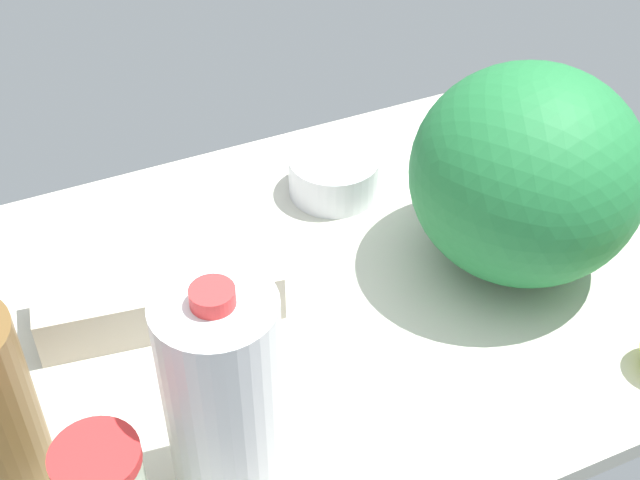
% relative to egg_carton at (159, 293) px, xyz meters
% --- Properties ---
extents(countertop, '(1.20, 0.76, 0.03)m').
position_rel_egg_carton_xyz_m(countertop, '(-0.21, 0.06, -0.05)').
color(countertop, beige).
rests_on(countertop, ground).
extents(egg_carton, '(0.33, 0.16, 0.07)m').
position_rel_egg_carton_xyz_m(egg_carton, '(0.00, 0.00, 0.00)').
color(egg_carton, '#BCB1A0').
rests_on(egg_carton, countertop).
extents(watermelon, '(0.32, 0.32, 0.30)m').
position_rel_egg_carton_xyz_m(watermelon, '(-0.49, 0.10, 0.11)').
color(watermelon, '#217339').
rests_on(watermelon, countertop).
extents(mixing_bowl, '(0.14, 0.14, 0.06)m').
position_rel_egg_carton_xyz_m(mixing_bowl, '(-0.32, -0.14, -0.00)').
color(mixing_bowl, silver).
rests_on(mixing_bowl, countertop).
extents(milk_jug, '(0.12, 0.12, 0.30)m').
position_rel_egg_carton_xyz_m(milk_jug, '(0.00, 0.28, 0.10)').
color(milk_jug, white).
rests_on(milk_jug, countertop).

